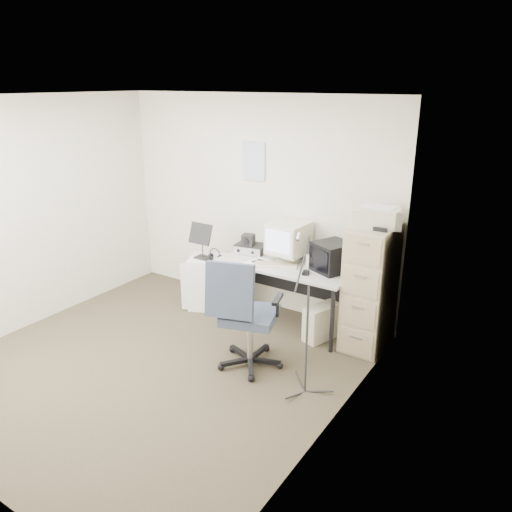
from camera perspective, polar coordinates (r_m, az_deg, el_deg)
The scene contains 23 objects.
floor at distance 5.09m, azimuth -11.32°, elevation -12.09°, with size 3.60×3.60×0.01m, color #322D1F.
ceiling at distance 4.36m, azimuth -13.58°, elevation 17.27°, with size 3.60×3.60×0.01m, color white.
wall_back at distance 5.92m, azimuth -0.00°, elevation 6.01°, with size 3.60×0.02×2.50m, color beige.
wall_left at distance 5.95m, azimuth -24.80°, elevation 4.26°, with size 0.02×3.60×2.50m, color beige.
wall_right at distance 3.59m, azimuth 8.57°, elevation -3.34°, with size 0.02×3.60×2.50m, color beige.
wall_calendar at distance 5.83m, azimuth -0.24°, elevation 10.80°, with size 0.30×0.02×0.44m, color white.
filing_cabinet at distance 5.17m, azimuth 12.91°, elevation -3.56°, with size 0.40×0.60×1.30m, color gray.
printer at distance 4.92m, azimuth 13.49°, elevation 4.34°, with size 0.47×0.32×0.18m, color beige.
desk at distance 5.61m, azimuth 3.47°, elevation -4.35°, with size 1.50×0.70×0.73m, color #B9B7A9.
crt_monitor at distance 5.52m, azimuth 3.76°, elevation 1.67°, with size 0.39×0.41×0.43m, color beige.
crt_tv at distance 5.27m, azimuth 8.72°, elevation -0.08°, with size 0.34×0.36×0.31m, color black.
desk_speaker at distance 5.38m, azimuth 6.26°, elevation -0.55°, with size 0.07×0.07×0.14m, color silver.
keyboard at distance 5.39m, azimuth 2.18°, elevation -1.00°, with size 0.48×0.17×0.03m, color beige.
mouse at distance 5.19m, azimuth 5.72°, elevation -1.91°, with size 0.06×0.10×0.03m, color black.
radio_receiver at distance 5.80m, azimuth -0.61°, elevation 0.87°, with size 0.35×0.25×0.10m, color black.
radio_speaker at distance 5.73m, azimuth -0.88°, elevation 1.85°, with size 0.13×0.12×0.13m, color black.
papers at distance 5.46m, azimuth 0.17°, elevation -0.77°, with size 0.20×0.27×0.02m, color white.
pc_tower at distance 5.40m, azimuth 7.52°, elevation -7.52°, with size 0.18×0.41×0.38m, color beige.
office_chair at distance 4.73m, azimuth -0.70°, elevation -6.57°, with size 0.64×0.64×1.11m, color #364559.
side_cart at distance 6.07m, azimuth -5.09°, elevation -2.99°, with size 0.51×0.41×0.63m, color silver.
music_stand at distance 5.89m, azimuth -6.15°, elevation 1.78°, with size 0.30×0.16×0.44m, color black.
headphones at distance 5.81m, azimuth -4.70°, elevation -0.13°, with size 0.17×0.17×0.03m, color black.
mic_stand at distance 4.30m, azimuth 5.89°, elevation -7.76°, with size 0.02×0.02×1.33m, color black.
Camera 1 is at (3.13, -3.04, 2.63)m, focal length 35.00 mm.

